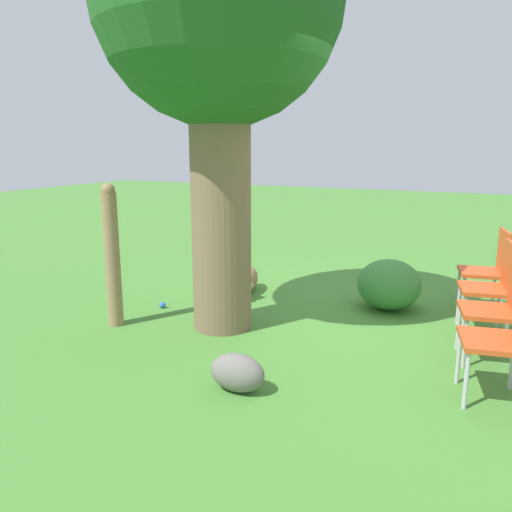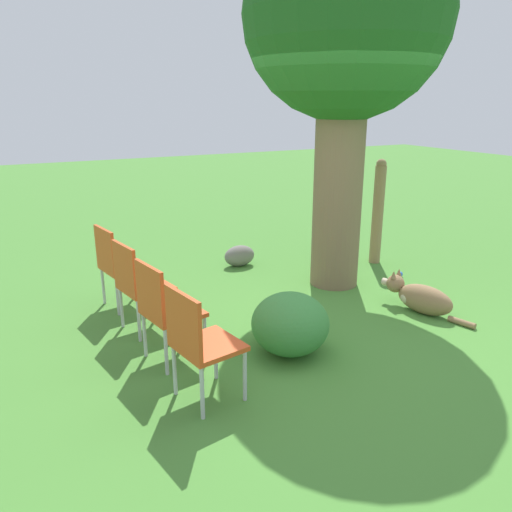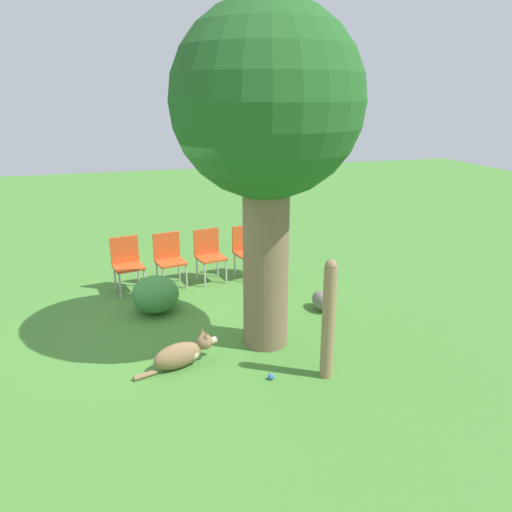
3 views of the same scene
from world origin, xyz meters
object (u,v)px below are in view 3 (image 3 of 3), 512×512
red_chair_1 (169,256)px  tennis_ball (271,377)px  red_chair_0 (127,261)px  red_chair_2 (209,252)px  red_chair_3 (247,248)px  fence_post (329,319)px  oak_tree (267,112)px  dog (183,354)px

red_chair_1 → tennis_ball: (3.20, 0.69, -0.47)m
red_chair_0 → red_chair_2: bearing=83.0°
red_chair_2 → red_chair_3: (-0.04, 0.67, 0.00)m
fence_post → red_chair_0: 3.82m
red_chair_2 → red_chair_3: same height
tennis_ball → red_chair_1: bearing=-167.8°
fence_post → red_chair_2: size_ratio=1.58×
oak_tree → fence_post: oak_tree is taller
red_chair_0 → red_chair_1: (-0.04, 0.67, 0.00)m
red_chair_0 → tennis_ball: red_chair_0 is taller
dog → red_chair_0: red_chair_0 is taller
red_chair_0 → tennis_ball: (3.16, 1.36, -0.47)m
fence_post → tennis_ball: fence_post is taller
oak_tree → red_chair_1: 3.42m
red_chair_1 → red_chair_3: bearing=83.0°
oak_tree → red_chair_2: oak_tree is taller
dog → fence_post: (0.68, 1.50, 0.54)m
red_chair_1 → red_chair_3: size_ratio=1.00×
red_chair_1 → red_chair_2: (-0.04, 0.67, 0.00)m
dog → red_chair_3: red_chair_3 is taller
red_chair_0 → red_chair_1: bearing=83.0°
dog → tennis_ball: bearing=-49.3°
red_chair_2 → red_chair_1: bearing=-97.0°
red_chair_2 → tennis_ball: (3.24, 0.02, -0.47)m
dog → red_chair_1: bearing=69.3°
red_chair_0 → fence_post: bearing=20.5°
tennis_ball → fence_post: bearing=79.9°
tennis_ball → dog: bearing=-122.8°
dog → red_chair_0: 2.65m
red_chair_1 → red_chair_2: 0.67m
red_chair_3 → red_chair_2: bearing=-97.0°
dog → red_chair_2: (-2.67, 0.86, 0.34)m
red_chair_0 → tennis_ball: 3.47m
red_chair_1 → tennis_ball: red_chair_1 is taller
dog → red_chair_3: 3.13m
fence_post → red_chair_2: fence_post is taller
red_chair_3 → red_chair_0: bearing=-97.0°
dog → fence_post: fence_post is taller
red_chair_1 → red_chair_0: bearing=-97.0°
fence_post → red_chair_0: fence_post is taller
dog → red_chair_3: (-2.71, 1.53, 0.34)m
dog → red_chair_1: (-2.63, 0.19, 0.34)m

